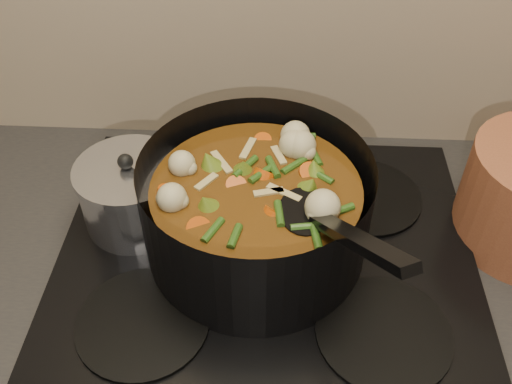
{
  "coord_description": "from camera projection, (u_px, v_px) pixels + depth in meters",
  "views": [
    {
      "loc": [
        0.01,
        1.37,
        1.58
      ],
      "look_at": [
        -0.02,
        1.94,
        1.04
      ],
      "focal_mm": 40.0,
      "sensor_mm": 36.0,
      "label": 1
    }
  ],
  "objects": [
    {
      "name": "saucepan",
      "position": [
        132.0,
        194.0,
        0.87
      ],
      "size": [
        0.16,
        0.16,
        0.13
      ],
      "rotation": [
        0.0,
        0.0,
        -0.1
      ],
      "color": "silver",
      "rests_on": "stovetop"
    },
    {
      "name": "stovetop",
      "position": [
        266.0,
        258.0,
        0.86
      ],
      "size": [
        0.62,
        0.54,
        0.03
      ],
      "color": "black",
      "rests_on": "counter"
    },
    {
      "name": "stockpot",
      "position": [
        256.0,
        212.0,
        0.81
      ],
      "size": [
        0.39,
        0.43,
        0.24
      ],
      "rotation": [
        0.0,
        0.0,
        0.24
      ],
      "color": "black",
      "rests_on": "stovetop"
    }
  ]
}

